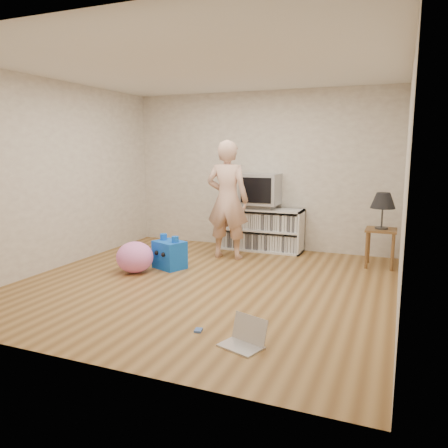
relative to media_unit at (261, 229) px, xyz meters
name	(u,v)px	position (x,y,z in m)	size (l,w,h in m)	color
ground	(205,283)	(-0.09, -2.04, -0.35)	(4.50, 4.50, 0.00)	brown
walls	(204,180)	(-0.09, -2.04, 0.95)	(4.52, 4.52, 2.60)	#BEB3A7
ceiling	(203,67)	(-0.09, -2.04, 2.25)	(4.50, 4.50, 0.01)	white
media_unit	(261,229)	(0.00, 0.00, 0.00)	(1.40, 0.45, 0.70)	white
dvd_deck	(261,206)	(0.00, -0.02, 0.39)	(0.45, 0.35, 0.07)	gray
crt_tv	(261,189)	(0.00, -0.02, 0.67)	(0.60, 0.53, 0.50)	#A3A3A8
side_table	(381,238)	(1.90, -0.39, 0.07)	(0.42, 0.42, 0.55)	brown
table_lamp	(383,201)	(1.90, -0.39, 0.59)	(0.34, 0.34, 0.52)	#333333
person	(227,200)	(-0.31, -0.71, 0.55)	(0.66, 0.43, 1.80)	beige
laptop	(245,338)	(0.97, -3.51, -0.28)	(0.42, 0.38, 0.24)	silver
playing_cards	(198,330)	(0.47, -3.40, -0.34)	(0.07, 0.09, 0.02)	#4468B7
plush_blue	(170,254)	(-0.84, -1.59, -0.15)	(0.50, 0.46, 0.48)	blue
plush_pink	(135,257)	(-1.17, -1.95, -0.14)	(0.50, 0.50, 0.43)	#FF7ED9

